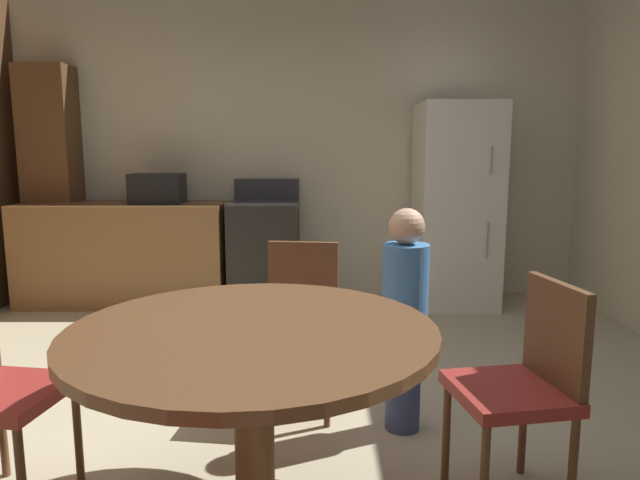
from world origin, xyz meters
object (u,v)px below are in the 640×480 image
at_px(refrigerator, 457,206).
at_px(chair_north, 301,314).
at_px(oven_range, 266,251).
at_px(microwave, 159,188).
at_px(person_child, 406,315).
at_px(chair_east, 527,378).
at_px(dining_table, 254,369).

bearing_deg(refrigerator, chair_north, -122.79).
distance_m(oven_range, microwave, 1.09).
height_order(oven_range, refrigerator, refrigerator).
bearing_deg(microwave, oven_range, 0.22).
relative_size(refrigerator, person_child, 1.61).
xyz_separation_m(refrigerator, person_child, (-0.78, -2.27, -0.30)).
bearing_deg(chair_east, refrigerator, -107.84).
distance_m(oven_range, chair_east, 3.17).
height_order(refrigerator, dining_table, refrigerator).
relative_size(oven_range, person_child, 1.01).
xyz_separation_m(oven_range, microwave, (-0.93, -0.00, 0.56)).
bearing_deg(chair_north, refrigerator, 154.27).
xyz_separation_m(chair_north, person_child, (0.51, -0.27, 0.08)).
bearing_deg(chair_east, microwave, -62.45).
height_order(oven_range, microwave, microwave).
bearing_deg(microwave, chair_north, -57.23).
distance_m(microwave, dining_table, 3.32).
xyz_separation_m(dining_table, chair_east, (1.01, 0.17, -0.11)).
distance_m(microwave, chair_east, 3.68).
bearing_deg(microwave, chair_east, -52.71).
distance_m(oven_range, dining_table, 3.09).
height_order(refrigerator, chair_east, refrigerator).
bearing_deg(refrigerator, person_child, -108.95).
xyz_separation_m(dining_table, person_child, (0.64, 0.75, -0.03)).
xyz_separation_m(chair_north, chair_east, (0.88, -0.84, 0.00)).
distance_m(microwave, person_child, 2.99).
distance_m(refrigerator, chair_east, 2.90).
bearing_deg(oven_range, person_child, -68.86).
bearing_deg(oven_range, microwave, -179.78).
bearing_deg(dining_table, person_child, 49.66).
bearing_deg(chair_north, chair_east, 53.39).
relative_size(dining_table, person_child, 1.16).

